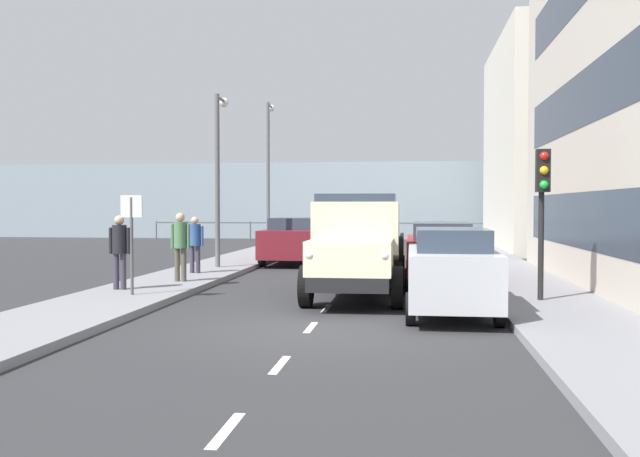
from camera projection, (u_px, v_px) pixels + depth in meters
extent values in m
plane|color=#2D2D30|center=(355.00, 273.00, 22.38)|extent=(80.00, 80.00, 0.00)
cube|color=gray|center=(506.00, 273.00, 21.77)|extent=(2.45, 40.55, 0.15)
cube|color=gray|center=(212.00, 269.00, 22.98)|extent=(2.45, 40.55, 0.15)
cube|color=silver|center=(226.00, 430.00, 6.73)|extent=(0.12, 1.10, 0.01)
cube|color=silver|center=(280.00, 365.00, 9.49)|extent=(0.12, 1.10, 0.01)
cube|color=silver|center=(311.00, 327.00, 12.41)|extent=(0.12, 1.10, 0.01)
cube|color=silver|center=(326.00, 308.00, 14.73)|extent=(0.12, 1.10, 0.01)
cube|color=silver|center=(340.00, 291.00, 17.65)|extent=(0.12, 1.10, 0.01)
cube|color=silver|center=(348.00, 282.00, 19.83)|extent=(0.12, 1.10, 0.01)
cube|color=silver|center=(356.00, 273.00, 22.51)|extent=(0.12, 1.10, 0.01)
cube|color=silver|center=(361.00, 266.00, 25.19)|extent=(0.12, 1.10, 0.01)
cube|color=silver|center=(366.00, 261.00, 27.58)|extent=(0.12, 1.10, 0.01)
cube|color=silver|center=(369.00, 256.00, 29.88)|extent=(0.12, 1.10, 0.01)
cube|color=silver|center=(372.00, 253.00, 32.10)|extent=(0.12, 1.10, 0.01)
cube|color=silver|center=(375.00, 249.00, 34.91)|extent=(0.12, 1.10, 0.01)
cube|color=silver|center=(377.00, 246.00, 37.16)|extent=(0.12, 1.10, 0.01)
cube|color=silver|center=(380.00, 243.00, 40.06)|extent=(0.12, 1.10, 0.01)
cube|color=#2D3847|center=(595.00, 221.00, 16.15)|extent=(0.08, 15.80, 1.40)
cube|color=#2D3847|center=(597.00, 91.00, 16.05)|extent=(0.08, 15.80, 1.40)
cube|color=beige|center=(567.00, 145.00, 34.21)|extent=(6.74, 12.14, 10.27)
cube|color=#84939E|center=(384.00, 201.00, 45.37)|extent=(80.00, 0.80, 5.00)
cylinder|color=#4C5156|center=(626.00, 233.00, 40.06)|extent=(0.08, 0.08, 1.20)
cylinder|color=#4C5156|center=(590.00, 233.00, 40.32)|extent=(0.08, 0.08, 1.20)
cylinder|color=#4C5156|center=(554.00, 233.00, 40.57)|extent=(0.08, 0.08, 1.20)
cylinder|color=#4C5156|center=(519.00, 233.00, 40.83)|extent=(0.08, 0.08, 1.20)
cylinder|color=#4C5156|center=(484.00, 232.00, 41.09)|extent=(0.08, 0.08, 1.20)
cylinder|color=#4C5156|center=(449.00, 232.00, 41.35)|extent=(0.08, 0.08, 1.20)
cylinder|color=#4C5156|center=(415.00, 232.00, 41.60)|extent=(0.08, 0.08, 1.20)
cylinder|color=#4C5156|center=(381.00, 232.00, 41.86)|extent=(0.08, 0.08, 1.20)
cylinder|color=#4C5156|center=(348.00, 232.00, 42.12)|extent=(0.08, 0.08, 1.20)
cylinder|color=#4C5156|center=(315.00, 232.00, 42.37)|extent=(0.08, 0.08, 1.20)
cylinder|color=#4C5156|center=(282.00, 231.00, 42.63)|extent=(0.08, 0.08, 1.20)
cylinder|color=#4C5156|center=(250.00, 231.00, 42.89)|extent=(0.08, 0.08, 1.20)
cylinder|color=#4C5156|center=(219.00, 231.00, 43.15)|extent=(0.08, 0.08, 1.20)
cylinder|color=#4C5156|center=(187.00, 231.00, 43.40)|extent=(0.08, 0.08, 1.20)
cylinder|color=#4C5156|center=(156.00, 231.00, 43.66)|extent=(0.08, 0.08, 1.20)
cube|color=#4C5156|center=(381.00, 223.00, 41.84)|extent=(28.00, 0.08, 0.08)
cube|color=black|center=(357.00, 272.00, 16.40)|extent=(1.64, 5.60, 0.30)
cube|color=beige|center=(351.00, 257.00, 14.56)|extent=(1.72, 1.90, 0.70)
cube|color=silver|center=(347.00, 262.00, 13.67)|extent=(1.16, 0.08, 0.56)
sphere|color=white|center=(385.00, 255.00, 13.57)|extent=(0.20, 0.20, 0.20)
sphere|color=white|center=(310.00, 255.00, 13.76)|extent=(0.20, 0.20, 0.20)
cube|color=beige|center=(356.00, 227.00, 16.04)|extent=(1.93, 1.34, 1.15)
cube|color=#2D3847|center=(356.00, 206.00, 16.02)|extent=(1.78, 1.23, 0.56)
cube|color=#2D2319|center=(361.00, 258.00, 17.73)|extent=(2.10, 2.80, 0.16)
cube|color=black|center=(402.00, 246.00, 17.59)|extent=(0.08, 2.80, 0.56)
cube|color=black|center=(322.00, 245.00, 17.85)|extent=(0.08, 2.80, 0.56)
cylinder|color=black|center=(397.00, 288.00, 14.62)|extent=(0.24, 0.90, 0.90)
cylinder|color=black|center=(306.00, 286.00, 14.87)|extent=(0.24, 0.90, 0.90)
cylinder|color=black|center=(400.00, 273.00, 17.81)|extent=(0.24, 0.90, 0.90)
cylinder|color=black|center=(325.00, 272.00, 18.06)|extent=(0.24, 0.90, 0.90)
cube|color=#B7BABF|center=(451.00, 275.00, 13.78)|extent=(1.65, 4.11, 1.00)
cube|color=#2D3847|center=(452.00, 239.00, 13.56)|extent=(1.35, 2.26, 0.42)
cylinder|color=black|center=(411.00, 292.00, 15.17)|extent=(0.18, 0.60, 0.60)
cylinder|color=black|center=(485.00, 293.00, 14.96)|extent=(0.18, 0.60, 0.60)
cylinder|color=black|center=(411.00, 309.00, 12.64)|extent=(0.18, 0.60, 0.60)
cylinder|color=black|center=(500.00, 310.00, 12.44)|extent=(0.18, 0.60, 0.60)
cube|color=#B21E1E|center=(440.00, 257.00, 18.73)|extent=(1.77, 4.54, 1.00)
cube|color=#2D3847|center=(441.00, 230.00, 18.51)|extent=(1.45, 2.50, 0.42)
cylinder|color=black|center=(409.00, 270.00, 20.25)|extent=(0.18, 0.60, 0.60)
cylinder|color=black|center=(468.00, 271.00, 20.03)|extent=(0.18, 0.60, 0.60)
cylinder|color=black|center=(408.00, 280.00, 17.46)|extent=(0.18, 0.60, 0.60)
cylinder|color=black|center=(477.00, 281.00, 17.24)|extent=(0.18, 0.60, 0.60)
cube|color=maroon|center=(293.00, 243.00, 25.83)|extent=(1.90, 4.34, 1.00)
cube|color=#2D3847|center=(294.00, 223.00, 26.00)|extent=(1.55, 2.38, 0.42)
cylinder|color=black|center=(313.00, 259.00, 24.40)|extent=(0.18, 0.60, 0.60)
cylinder|color=black|center=(262.00, 259.00, 24.63)|extent=(0.18, 0.60, 0.60)
cylinder|color=black|center=(322.00, 254.00, 27.06)|extent=(0.18, 0.60, 0.60)
cylinder|color=black|center=(276.00, 253.00, 27.29)|extent=(0.18, 0.60, 0.60)
cylinder|color=#383342|center=(123.00, 272.00, 16.79)|extent=(0.14, 0.14, 0.86)
cylinder|color=#383342|center=(116.00, 271.00, 16.81)|extent=(0.14, 0.14, 0.86)
cylinder|color=black|center=(119.00, 239.00, 16.78)|extent=(0.34, 0.34, 0.68)
cylinder|color=black|center=(128.00, 241.00, 16.75)|extent=(0.09, 0.09, 0.63)
cylinder|color=black|center=(111.00, 241.00, 16.81)|extent=(0.09, 0.09, 0.63)
sphere|color=tan|center=(119.00, 220.00, 16.76)|extent=(0.23, 0.23, 0.23)
cylinder|color=#4C473D|center=(184.00, 265.00, 18.60)|extent=(0.14, 0.14, 0.88)
cylinder|color=#4C473D|center=(177.00, 265.00, 18.63)|extent=(0.14, 0.14, 0.88)
cylinder|color=#47724C|center=(180.00, 235.00, 18.59)|extent=(0.34, 0.34, 0.70)
cylinder|color=#47724C|center=(188.00, 236.00, 18.56)|extent=(0.09, 0.09, 0.64)
cylinder|color=#47724C|center=(172.00, 236.00, 18.62)|extent=(0.09, 0.09, 0.64)
sphere|color=tan|center=(180.00, 217.00, 18.57)|extent=(0.24, 0.24, 0.24)
cylinder|color=#383342|center=(198.00, 259.00, 20.93)|extent=(0.14, 0.14, 0.82)
cylinder|color=#383342|center=(192.00, 259.00, 20.95)|extent=(0.14, 0.14, 0.82)
cylinder|color=#2D4C8C|center=(195.00, 235.00, 20.91)|extent=(0.34, 0.34, 0.65)
cylinder|color=#2D4C8C|center=(202.00, 236.00, 20.89)|extent=(0.09, 0.09, 0.60)
cylinder|color=#2D4C8C|center=(188.00, 236.00, 20.94)|extent=(0.09, 0.09, 0.60)
sphere|color=tan|center=(195.00, 220.00, 20.90)|extent=(0.22, 0.22, 0.22)
cylinder|color=black|center=(541.00, 225.00, 14.90)|extent=(0.12, 0.12, 3.20)
cube|color=black|center=(543.00, 171.00, 14.73)|extent=(0.28, 0.24, 0.90)
sphere|color=red|center=(544.00, 156.00, 14.60)|extent=(0.18, 0.18, 0.18)
sphere|color=orange|center=(544.00, 170.00, 14.61)|extent=(0.18, 0.18, 0.18)
sphere|color=green|center=(544.00, 185.00, 14.62)|extent=(0.18, 0.18, 0.18)
cylinder|color=#59595B|center=(217.00, 181.00, 22.90)|extent=(0.16, 0.16, 5.66)
cylinder|color=#59595B|center=(221.00, 99.00, 23.26)|extent=(0.10, 0.90, 0.10)
sphere|color=silver|center=(224.00, 103.00, 23.70)|extent=(0.32, 0.32, 0.32)
cylinder|color=#59595B|center=(268.00, 176.00, 32.67)|extent=(0.16, 0.16, 6.83)
cylinder|color=#59595B|center=(270.00, 106.00, 33.01)|extent=(0.10, 0.90, 0.10)
sphere|color=silver|center=(272.00, 108.00, 33.46)|extent=(0.32, 0.32, 0.32)
cylinder|color=#4C4C4C|center=(132.00, 246.00, 15.79)|extent=(0.07, 0.07, 2.20)
cube|color=silver|center=(131.00, 206.00, 15.76)|extent=(0.50, 0.04, 0.50)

